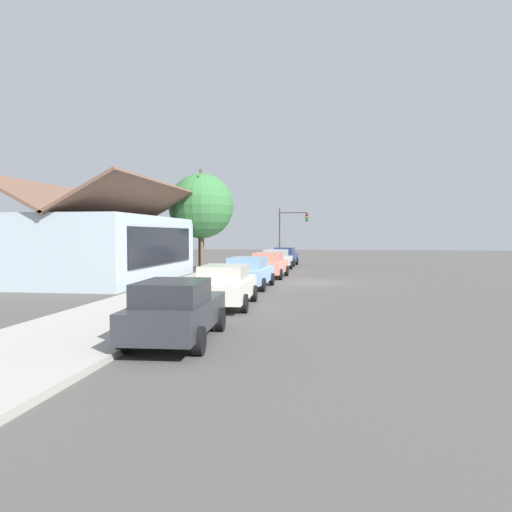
# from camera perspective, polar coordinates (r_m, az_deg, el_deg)

# --- Properties ---
(ground_plane) EXTENTS (120.00, 120.00, 0.00)m
(ground_plane) POSITION_cam_1_polar(r_m,az_deg,el_deg) (28.33, 6.11, -3.03)
(ground_plane) COLOR #4C4947
(sidewalk_curb) EXTENTS (60.00, 4.20, 0.16)m
(sidewalk_curb) POSITION_cam_1_polar(r_m,az_deg,el_deg) (29.09, -4.99, -2.73)
(sidewalk_curb) COLOR #A3A099
(sidewalk_curb) RESTS_ON ground
(car_charcoal) EXTENTS (4.63, 2.12, 1.59)m
(car_charcoal) POSITION_cam_1_polar(r_m,az_deg,el_deg) (12.78, -9.15, -6.15)
(car_charcoal) COLOR #2D3035
(car_charcoal) RESTS_ON ground
(car_ivory) EXTENTS (4.82, 2.12, 1.59)m
(car_ivory) POSITION_cam_1_polar(r_m,az_deg,el_deg) (18.71, -3.50, -3.37)
(car_ivory) COLOR silver
(car_ivory) RESTS_ON ground
(car_skyblue) EXTENTS (4.87, 2.21, 1.59)m
(car_skyblue) POSITION_cam_1_polar(r_m,az_deg,el_deg) (25.07, -0.82, -1.87)
(car_skyblue) COLOR #8CB7E0
(car_skyblue) RESTS_ON ground
(car_coral) EXTENTS (4.72, 2.21, 1.59)m
(car_coral) POSITION_cam_1_polar(r_m,az_deg,el_deg) (31.12, 1.49, -1.02)
(car_coral) COLOR #EA8C75
(car_coral) RESTS_ON ground
(car_silver) EXTENTS (4.77, 2.18, 1.59)m
(car_silver) POSITION_cam_1_polar(r_m,az_deg,el_deg) (37.41, 2.40, -0.43)
(car_silver) COLOR silver
(car_silver) RESTS_ON ground
(car_navy) EXTENTS (4.44, 2.15, 1.59)m
(car_navy) POSITION_cam_1_polar(r_m,az_deg,el_deg) (43.20, 3.34, -0.04)
(car_navy) COLOR navy
(car_navy) RESTS_ON ground
(storefront_building) EXTENTS (13.54, 7.33, 5.76)m
(storefront_building) POSITION_cam_1_polar(r_m,az_deg,el_deg) (30.73, -16.84, 1.09)
(storefront_building) COLOR #ADBCC6
(storefront_building) RESTS_ON ground
(shade_tree) EXTENTS (4.84, 4.84, 7.26)m
(shade_tree) POSITION_cam_1_polar(r_m,az_deg,el_deg) (37.40, -6.33, 5.70)
(shade_tree) COLOR brown
(shade_tree) RESTS_ON ground
(traffic_light_main) EXTENTS (0.37, 2.79, 5.20)m
(traffic_light_main) POSITION_cam_1_polar(r_m,az_deg,el_deg) (47.67, 4.00, 3.42)
(traffic_light_main) COLOR #383833
(traffic_light_main) RESTS_ON ground
(utility_pole_wooden) EXTENTS (1.80, 0.24, 7.50)m
(utility_pole_wooden) POSITION_cam_1_polar(r_m,az_deg,el_deg) (36.80, -6.29, 4.36)
(utility_pole_wooden) COLOR brown
(utility_pole_wooden) RESTS_ON ground
(fire_hydrant_red) EXTENTS (0.22, 0.22, 0.71)m
(fire_hydrant_red) POSITION_cam_1_polar(r_m,az_deg,el_deg) (39.58, 0.66, -0.73)
(fire_hydrant_red) COLOR red
(fire_hydrant_red) RESTS_ON sidewalk_curb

